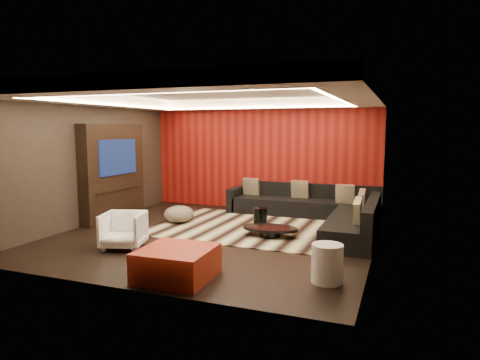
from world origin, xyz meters
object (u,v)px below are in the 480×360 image
at_px(white_side_table, 327,263).
at_px(sectional_sofa, 320,211).
at_px(orange_ottoman, 177,263).
at_px(drum_stool, 260,216).
at_px(coffee_table, 270,232).
at_px(armchair, 123,230).

xyz_separation_m(white_side_table, sectional_sofa, (-0.77, 3.66, -0.01)).
xyz_separation_m(white_side_table, orange_ottoman, (-2.00, -0.60, -0.05)).
distance_m(drum_stool, sectional_sofa, 1.36).
distance_m(coffee_table, sectional_sofa, 1.74).
distance_m(drum_stool, armchair, 3.10).
bearing_deg(armchair, coffee_table, 20.38).
bearing_deg(coffee_table, drum_stool, 118.49).
bearing_deg(white_side_table, orange_ottoman, -163.24).
distance_m(coffee_table, white_side_table, 2.53).
xyz_separation_m(coffee_table, drum_stool, (-0.51, 0.94, 0.09)).
height_order(coffee_table, sectional_sofa, sectional_sofa).
bearing_deg(drum_stool, sectional_sofa, 28.52).
bearing_deg(orange_ottoman, white_side_table, 16.76).
relative_size(drum_stool, orange_ottoman, 0.36).
xyz_separation_m(coffee_table, sectional_sofa, (0.68, 1.59, 0.15)).
xyz_separation_m(coffee_table, orange_ottoman, (-0.55, -2.67, 0.11)).
distance_m(armchair, sectional_sofa, 4.34).
height_order(orange_ottoman, sectional_sofa, sectional_sofa).
height_order(drum_stool, orange_ottoman, orange_ottoman).
height_order(white_side_table, orange_ottoman, white_side_table).
bearing_deg(white_side_table, drum_stool, 123.09).
relative_size(coffee_table, white_side_table, 2.05).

